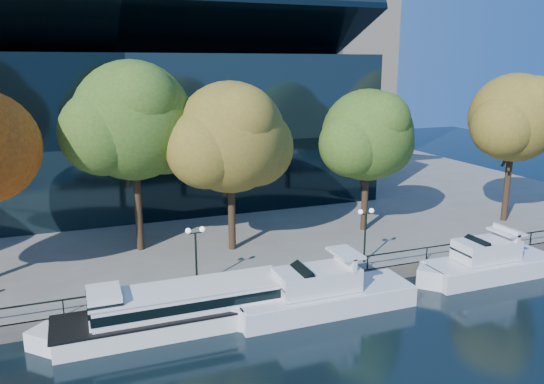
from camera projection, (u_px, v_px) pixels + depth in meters
name	position (u px, v px, depth m)	size (l,w,h in m)	color
ground	(247.00, 327.00, 31.19)	(160.00, 160.00, 0.00)	black
promenade	(153.00, 188.00, 64.12)	(90.00, 67.08, 1.00)	slate
railing	(231.00, 276.00, 33.68)	(88.20, 0.08, 0.99)	black
convention_building	(118.00, 127.00, 56.69)	(50.00, 24.57, 21.43)	black
tour_boat	(175.00, 308.00, 30.75)	(15.70, 3.50, 2.98)	white
cruiser_near	(317.00, 294.00, 32.92)	(12.71, 3.27, 3.68)	white
cruiser_far	(485.00, 263.00, 38.07)	(11.19, 3.10, 3.65)	white
tree_2	(136.00, 123.00, 39.05)	(11.04, 9.06, 14.42)	black
tree_3	(233.00, 140.00, 39.45)	(10.41, 8.53, 12.91)	black
tree_4	(369.00, 137.00, 44.36)	(9.59, 7.86, 12.11)	black
tree_5	(516.00, 120.00, 46.87)	(9.76, 8.00, 13.35)	black
lamp_1	(196.00, 243.00, 33.68)	(1.26, 0.36, 4.03)	black
lamp_2	(366.00, 223.00, 37.96)	(1.26, 0.36, 4.03)	black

